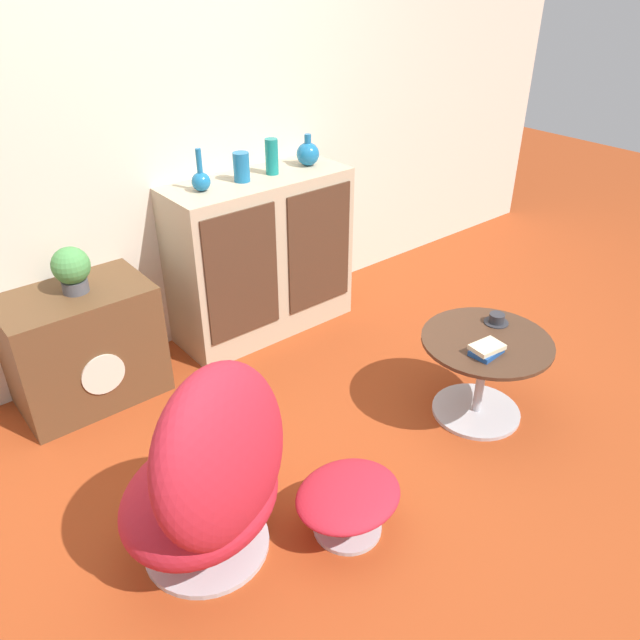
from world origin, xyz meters
The scene contains 14 objects.
ground_plane centered at (0.00, 0.00, 0.00)m, with size 12.00×12.00×0.00m, color #9E3D19.
wall_back centered at (0.00, 1.58, 1.30)m, with size 6.40×0.06×2.60m.
sideboard centered at (0.34, 1.33, 0.48)m, with size 1.09×0.44×0.96m.
tv_console centered at (-0.78, 1.32, 0.31)m, with size 0.72×0.46×0.62m.
egg_chair centered at (-0.79, 0.02, 0.40)m, with size 0.85×0.82×0.89m.
ottoman centered at (-0.32, -0.21, 0.17)m, with size 0.45×0.38×0.24m.
coffee_table centered at (0.69, -0.07, 0.28)m, with size 0.63×0.63×0.45m.
vase_leftmost centered at (-0.01, 1.33, 1.03)m, with size 0.10×0.10×0.22m.
vase_inner_left centered at (0.24, 1.33, 1.04)m, with size 0.09×0.09×0.16m.
vase_inner_right centered at (0.45, 1.33, 1.06)m, with size 0.07×0.07×0.20m.
vase_rightmost centered at (0.70, 1.33, 1.03)m, with size 0.13×0.13×0.18m.
potted_plant centered at (-0.75, 1.32, 0.75)m, with size 0.18×0.18×0.23m.
teacup centered at (0.85, 0.00, 0.47)m, with size 0.12×0.12×0.05m.
book_stack centered at (0.58, -0.14, 0.47)m, with size 0.16×0.12×0.05m.
Camera 1 is at (-1.53, -1.51, 2.06)m, focal length 35.00 mm.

